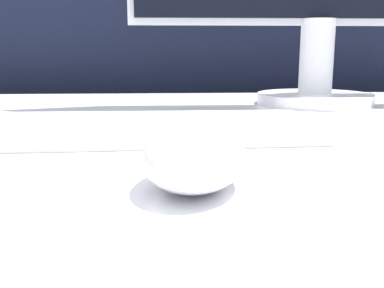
{
  "coord_description": "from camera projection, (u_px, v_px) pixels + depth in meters",
  "views": [
    {
      "loc": [
        -0.01,
        -0.52,
        0.84
      ],
      "look_at": [
        0.01,
        -0.17,
        0.77
      ],
      "focal_mm": 42.0,
      "sensor_mm": 36.0,
      "label": 1
    }
  ],
  "objects": [
    {
      "name": "partition_panel",
      "position": [
        172.0,
        126.0,
        1.2
      ],
      "size": [
        5.0,
        0.03,
        1.28
      ],
      "color": "black",
      "rests_on": "ground_plane"
    },
    {
      "name": "computer_mouse_near",
      "position": [
        195.0,
        157.0,
        0.33
      ],
      "size": [
        0.09,
        0.12,
        0.05
      ],
      "rotation": [
        0.0,
        0.0,
        -0.18
      ],
      "color": "white",
      "rests_on": "desk"
    },
    {
      "name": "keyboard",
      "position": [
        139.0,
        129.0,
        0.51
      ],
      "size": [
        0.42,
        0.14,
        0.02
      ],
      "rotation": [
        0.0,
        0.0,
        0.04
      ],
      "color": "silver",
      "rests_on": "desk"
    }
  ]
}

